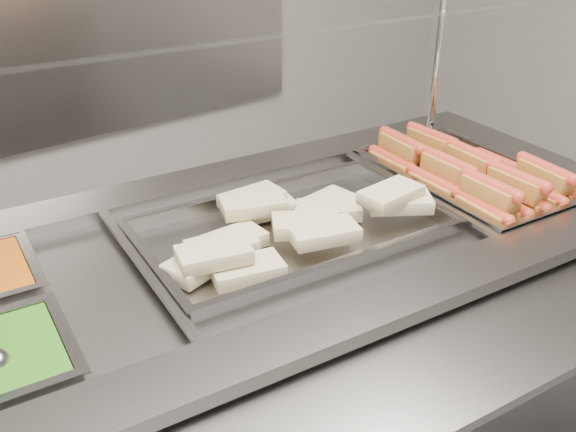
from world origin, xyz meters
TOP-DOWN VIEW (x-y plane):
  - back_panel at (0.00, 2.45)m, footprint 3.00×0.04m
  - steam_counter at (-0.09, 0.48)m, footprint 2.20×1.21m
  - tray_rail at (-0.17, -0.08)m, footprint 2.02×0.68m
  - sneeze_guard at (-0.05, 0.72)m, footprint 1.87×0.58m
  - pan_hotdogs at (0.60, 0.38)m, footprint 0.46×0.66m
  - pan_wraps at (-0.02, 0.47)m, footprint 0.81×0.55m
  - hotdogs_in_buns at (0.59, 0.37)m, footprint 0.38×0.61m
  - tortilla_wraps at (-0.04, 0.47)m, footprint 0.74×0.41m

SIDE VIEW (x-z plane):
  - steam_counter at x=-0.09m, z-range 0.00..1.00m
  - tray_rail at x=-0.17m, z-range 0.92..0.97m
  - pan_hotdogs at x=0.60m, z-range 0.90..1.01m
  - pan_wraps at x=-0.02m, z-range 0.93..1.01m
  - hotdogs_in_buns at x=0.59m, z-range 0.94..1.07m
  - tortilla_wraps at x=-0.04m, z-range 0.96..1.06m
  - back_panel at x=0.00m, z-range 0.60..1.80m
  - sneeze_guard at x=-0.05m, z-range 1.16..1.65m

